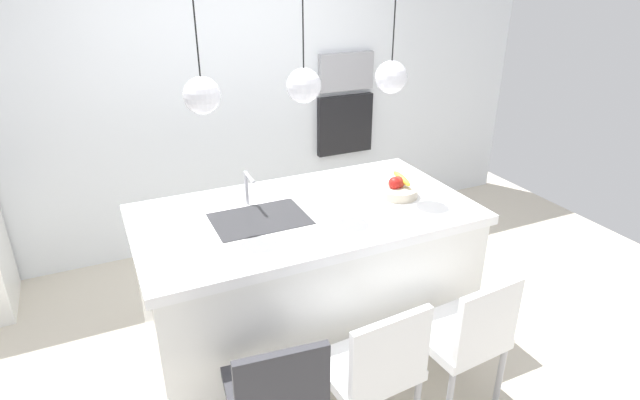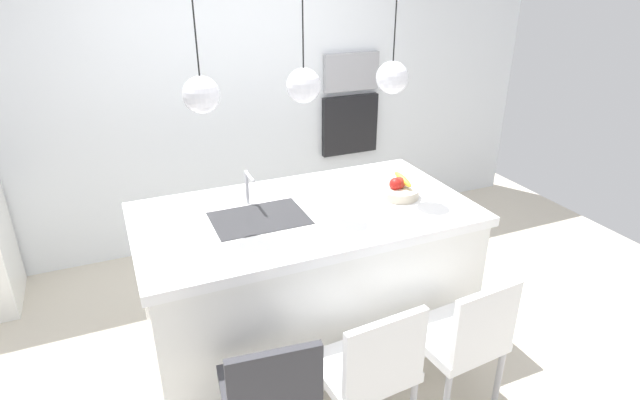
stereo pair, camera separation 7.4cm
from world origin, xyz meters
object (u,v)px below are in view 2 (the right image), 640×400
object	(u,v)px
fruit_bowl	(399,190)
chair_far	(463,336)
chair_near	(271,395)
chair_middle	(370,367)
oven	(349,125)
microwave	(351,72)

from	to	relation	value
fruit_bowl	chair_far	size ratio (longest dim) A/B	0.29
chair_near	chair_far	world-z (taller)	chair_near
chair_middle	oven	bearing A→B (deg)	66.01
oven	chair_middle	xyz separation A→B (m)	(-1.12, -2.51, -0.47)
fruit_bowl	chair_middle	bearing A→B (deg)	-127.30
fruit_bowl	microwave	distance (m)	1.76
chair_near	oven	bearing A→B (deg)	56.75
fruit_bowl	chair_near	world-z (taller)	fruit_bowl
microwave	oven	world-z (taller)	microwave
chair_far	oven	bearing A→B (deg)	77.83
fruit_bowl	chair_far	xyz separation A→B (m)	(-0.09, -0.88, -0.51)
microwave	chair_middle	xyz separation A→B (m)	(-1.12, -2.51, -0.97)
fruit_bowl	chair_near	bearing A→B (deg)	-143.81
chair_far	chair_middle	bearing A→B (deg)	179.86
oven	chair_near	bearing A→B (deg)	-123.25
chair_near	chair_middle	world-z (taller)	chair_near
oven	chair_far	size ratio (longest dim) A/B	0.64
chair_middle	chair_far	size ratio (longest dim) A/B	0.99
oven	chair_near	world-z (taller)	oven
microwave	oven	distance (m)	0.50
fruit_bowl	chair_near	distance (m)	1.56
chair_middle	chair_far	bearing A→B (deg)	-0.14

